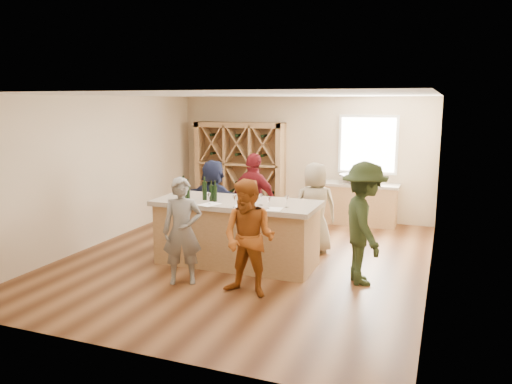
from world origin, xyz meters
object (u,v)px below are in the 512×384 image
(sink, at_px, (351,178))
(person_server, at_px, (364,223))
(wine_bottle_c, at_px, (205,191))
(wine_bottle_e, at_px, (215,193))
(wine_bottle_d, at_px, (211,193))
(person_far_left, at_px, (214,201))
(person_near_right, at_px, (249,238))
(person_near_left, at_px, (182,231))
(person_far_right, at_px, (315,208))
(person_far_mid, at_px, (254,201))
(wine_bottle_a, at_px, (184,189))
(tasting_counter_base, at_px, (237,235))
(wine_rack, at_px, (240,168))
(wine_bottle_b, at_px, (188,192))

(sink, distance_m, person_server, 3.75)
(wine_bottle_c, relative_size, wine_bottle_e, 1.16)
(wine_bottle_d, height_order, person_far_left, person_far_left)
(wine_bottle_e, xyz_separation_m, person_near_right, (1.01, -1.02, -0.39))
(person_near_left, distance_m, person_far_right, 2.64)
(person_near_left, relative_size, person_far_right, 0.98)
(wine_bottle_d, distance_m, person_far_left, 1.47)
(person_far_mid, bearing_deg, wine_bottle_a, 71.16)
(sink, distance_m, wine_bottle_a, 4.24)
(person_far_right, bearing_deg, person_server, 102.08)
(tasting_counter_base, relative_size, wine_bottle_c, 8.45)
(wine_bottle_a, height_order, person_far_mid, person_far_mid)
(wine_bottle_e, bearing_deg, person_far_mid, 79.10)
(person_near_right, bearing_deg, sink, 88.43)
(wine_rack, relative_size, person_near_left, 1.37)
(person_near_right, bearing_deg, wine_rack, 119.32)
(wine_bottle_c, distance_m, wine_bottle_e, 0.23)
(person_far_right, height_order, person_far_left, person_far_right)
(sink, relative_size, tasting_counter_base, 0.21)
(wine_bottle_d, xyz_separation_m, person_server, (2.48, 0.04, -0.30))
(sink, xyz_separation_m, person_near_left, (-1.65, -4.62, -0.21))
(wine_bottle_a, height_order, wine_bottle_d, wine_bottle_a)
(wine_rack, bearing_deg, tasting_counter_base, -67.94)
(wine_bottle_b, xyz_separation_m, wine_bottle_c, (0.22, 0.16, 0.01))
(wine_bottle_b, xyz_separation_m, person_near_right, (1.45, -0.92, -0.39))
(wine_bottle_b, relative_size, person_far_mid, 0.16)
(sink, bearing_deg, wine_bottle_b, -117.79)
(tasting_counter_base, relative_size, wine_bottle_e, 9.79)
(tasting_counter_base, relative_size, wine_bottle_a, 8.36)
(wine_bottle_d, bearing_deg, person_near_left, -91.75)
(tasting_counter_base, distance_m, person_far_left, 1.50)
(wine_bottle_d, bearing_deg, person_server, 0.90)
(sink, xyz_separation_m, person_far_right, (-0.20, -2.41, -0.19))
(wine_bottle_a, distance_m, wine_bottle_b, 0.21)
(person_near_left, xyz_separation_m, person_near_right, (1.10, -0.09, 0.02))
(wine_bottle_a, bearing_deg, wine_rack, 98.30)
(wine_rack, height_order, person_near_left, wine_rack)
(wine_bottle_b, relative_size, person_far_right, 0.17)
(sink, relative_size, wine_bottle_b, 1.95)
(tasting_counter_base, height_order, person_near_left, person_near_left)
(wine_bottle_c, distance_m, person_near_left, 1.09)
(wine_bottle_a, bearing_deg, wine_bottle_b, -41.21)
(wine_bottle_e, bearing_deg, sink, 67.15)
(tasting_counter_base, xyz_separation_m, wine_bottle_d, (-0.37, -0.18, 0.71))
(wine_bottle_b, distance_m, wine_bottle_e, 0.46)
(wine_rack, distance_m, wine_bottle_d, 3.91)
(wine_rack, relative_size, sink, 4.06)
(person_far_mid, bearing_deg, person_near_right, 126.76)
(wine_bottle_c, bearing_deg, person_near_right, -41.45)
(person_far_left, bearing_deg, wine_bottle_a, 105.59)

